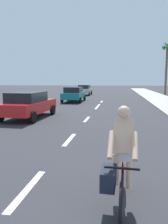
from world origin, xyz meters
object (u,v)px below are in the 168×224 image
(parked_car_red, at_px, (28,104))
(palm_tree_distant, at_px, (167,53))
(parked_car_teal, at_px, (74,94))
(cyclist, at_px, (120,162))
(parked_car_silver, at_px, (84,90))

(parked_car_red, distance_m, palm_tree_distant, 26.74)
(parked_car_red, bearing_deg, palm_tree_distant, 64.21)
(parked_car_red, bearing_deg, parked_car_teal, 89.00)
(cyclist, bearing_deg, parked_car_red, -55.64)
(cyclist, bearing_deg, parked_car_silver, -77.46)
(parked_car_red, bearing_deg, parked_car_silver, 92.19)
(parked_car_red, relative_size, palm_tree_distant, 0.57)
(parked_car_teal, height_order, parked_car_silver, same)
(cyclist, distance_m, parked_car_teal, 19.70)
(parked_car_red, height_order, parked_car_teal, same)
(parked_car_teal, distance_m, parked_car_silver, 10.72)
(cyclist, relative_size, parked_car_silver, 0.43)
(palm_tree_distant, bearing_deg, cyclist, -102.30)
(parked_car_teal, bearing_deg, parked_car_red, -94.11)
(parked_car_silver, bearing_deg, palm_tree_distant, 8.80)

